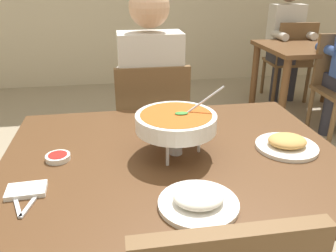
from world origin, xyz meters
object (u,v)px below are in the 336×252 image
rice_plate (199,200)px  chair_bg_middle (291,57)px  dining_table_main (174,175)px  diner_main (150,87)px  curry_bowl (176,123)px  dining_table_far (312,58)px  chair_diner_main (152,126)px  patron_bg_middle (286,35)px  sauce_dish (58,157)px  appetizer_plate (287,144)px

rice_plate → chair_bg_middle: chair_bg_middle is taller
rice_plate → chair_bg_middle: bearing=57.6°
dining_table_main → diner_main: size_ratio=0.98×
curry_bowl → dining_table_far: 2.65m
chair_diner_main → chair_bg_middle: bearing=43.1°
chair_bg_middle → patron_bg_middle: bearing=125.5°
dining_table_main → chair_diner_main: bearing=90.0°
diner_main → rice_plate: bearing=-89.4°
rice_plate → sauce_dish: size_ratio=2.67×
patron_bg_middle → curry_bowl: bearing=-124.2°
curry_bowl → dining_table_far: curry_bowl is taller
curry_bowl → patron_bg_middle: size_ratio=0.25×
dining_table_far → patron_bg_middle: size_ratio=0.76×
sauce_dish → chair_bg_middle: chair_bg_middle is taller
dining_table_main → patron_bg_middle: 3.05m
curry_bowl → patron_bg_middle: bearing=55.8°
sauce_dish → patron_bg_middle: patron_bg_middle is taller
rice_plate → sauce_dish: (-0.44, 0.35, -0.01)m
rice_plate → sauce_dish: bearing=141.5°
rice_plate → chair_diner_main: bearing=90.6°
appetizer_plate → dining_table_far: 2.40m
chair_diner_main → rice_plate: (0.01, -1.11, 0.24)m
sauce_dish → chair_bg_middle: size_ratio=0.10×
dining_table_far → chair_bg_middle: chair_bg_middle is taller
sauce_dish → curry_bowl: bearing=-3.3°
rice_plate → sauce_dish: 0.57m
diner_main → appetizer_plate: diner_main is taller
dining_table_far → chair_bg_middle: bearing=86.6°
curry_bowl → diner_main: bearing=90.4°
sauce_dish → chair_bg_middle: (2.21, 2.42, -0.23)m
diner_main → dining_table_far: bearing=33.6°
chair_bg_middle → rice_plate: bearing=-122.4°
dining_table_main → appetizer_plate: appetizer_plate is taller
curry_bowl → sauce_dish: size_ratio=3.69×
patron_bg_middle → sauce_dish: bearing=-130.8°
curry_bowl → sauce_dish: 0.45m
curry_bowl → rice_plate: curry_bowl is taller
rice_plate → appetizer_plate: size_ratio=1.00×
appetizer_plate → chair_bg_middle: (1.33, 2.47, -0.24)m
chair_diner_main → diner_main: bearing=90.0°
dining_table_main → appetizer_plate: size_ratio=5.36×
chair_diner_main → rice_plate: 1.14m
curry_bowl → rice_plate: (0.01, -0.33, -0.11)m
diner_main → chair_bg_middle: diner_main is taller
patron_bg_middle → dining_table_far: bearing=-87.3°
dining_table_main → diner_main: diner_main is taller
dining_table_far → chair_bg_middle: 0.48m
sauce_dish → patron_bg_middle: (2.16, 2.50, 0.01)m
dining_table_far → appetizer_plate: bearing=-123.1°
dining_table_main → rice_plate: size_ratio=5.36×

